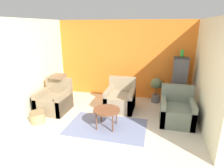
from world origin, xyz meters
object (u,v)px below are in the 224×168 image
Objects in this scene: armchair_left at (55,101)px; parrot at (182,54)px; coffee_table at (107,111)px; potted_plant at (156,87)px; armchair_middle at (120,99)px; birdcage at (179,84)px; wicker_basket at (37,117)px; armchair_right at (177,111)px.

parrot is at bearing 18.84° from armchair_left.
coffee_table is 2.20m from potted_plant.
parrot reaches higher than potted_plant.
armchair_left is at bearing -162.53° from armchair_middle.
birdcage is 6.35× the size of parrot.
armchair_middle is 2.38× the size of wicker_basket.
coffee_table is 0.71× the size of armchair_left.
parrot is at bearing 28.67° from wicker_basket.
armchair_middle is 0.60× the size of birdcage.
armchair_left is 2.38× the size of wicker_basket.
birdcage reaches higher than coffee_table.
parrot is at bearing 90.00° from birdcage.
armchair_left is at bearing 85.13° from wicker_basket.
parrot reaches higher than wicker_basket.
parrot is 1.29m from potted_plant.
armchair_right is 1.00× the size of armchair_middle.
potted_plant is at bearing 37.84° from armchair_middle.
armchair_right is at bearing -16.12° from armchair_middle.
birdcage is at bearing 44.45° from coffee_table.
armchair_middle is (-1.54, 0.45, 0.00)m from armchair_right.
armchair_left is 1.00× the size of armchair_right.
armchair_right is 3.81× the size of parrot.
armchair_right is (3.36, 0.13, 0.00)m from armchair_left.
birdcage reaches higher than armchair_left.
armchair_middle reaches higher than potted_plant.
armchair_left is 3.13m from potted_plant.
birdcage is 3.96× the size of wicker_basket.
armchair_left is 0.76m from wicker_basket.
parrot reaches higher than birdcage.
armchair_left is at bearing -161.19° from birdcage.
armchair_right is at bearing -95.43° from birdcage.
potted_plant is at bearing 25.59° from armchair_left.
potted_plant is (-0.64, 0.17, -1.11)m from parrot.
armchair_middle is at bearing -159.73° from birdcage.
potted_plant is at bearing 165.01° from birdcage.
coffee_table is 1.79m from armchair_left.
armchair_right is (1.65, 0.67, -0.12)m from coffee_table.
armchair_left is 0.60× the size of birdcage.
potted_plant is at bearing 113.84° from armchair_right.
armchair_middle is at bearing 163.88° from armchair_right.
armchair_right is 1.14m from birdcage.
armchair_left is at bearing -161.16° from parrot.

